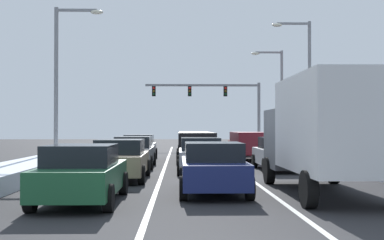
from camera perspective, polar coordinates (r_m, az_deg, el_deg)
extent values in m
plane|color=#28282B|center=(23.91, 0.95, -5.51)|extent=(120.00, 120.00, 0.00)
cube|color=silver|center=(28.08, 4.08, -4.80)|extent=(0.14, 44.86, 0.01)
cube|color=silver|center=(27.96, -2.90, -4.82)|extent=(0.14, 44.86, 0.01)
cube|color=silver|center=(29.06, 14.57, -4.03)|extent=(1.63, 44.86, 0.64)
cube|color=silver|center=(28.58, -13.61, -4.15)|extent=(2.11, 44.86, 0.57)
cube|color=slate|center=(17.83, 12.34, -2.08)|extent=(2.35, 2.20, 2.00)
cube|color=silver|center=(14.36, 15.76, -0.38)|extent=(2.35, 5.00, 2.60)
cylinder|color=black|center=(17.95, 8.62, -5.60)|extent=(0.28, 0.92, 0.92)
cylinder|color=black|center=(18.48, 15.53, -5.44)|extent=(0.28, 0.92, 0.92)
cylinder|color=black|center=(12.70, 12.91, -7.58)|extent=(0.28, 0.92, 0.92)
cube|color=silver|center=(23.44, 9.72, -4.05)|extent=(1.82, 4.50, 0.70)
cube|color=black|center=(23.27, 9.79, -2.59)|extent=(1.64, 2.20, 0.55)
cube|color=red|center=(21.15, 9.03, -4.08)|extent=(0.24, 0.08, 0.14)
cube|color=red|center=(21.44, 12.68, -4.03)|extent=(0.24, 0.08, 0.14)
cylinder|color=black|center=(24.83, 7.00, -4.57)|extent=(0.22, 0.66, 0.66)
cylinder|color=black|center=(25.16, 11.03, -4.51)|extent=(0.22, 0.66, 0.66)
cylinder|color=black|center=(21.78, 8.21, -5.10)|extent=(0.22, 0.66, 0.66)
cylinder|color=black|center=(22.15, 12.77, -5.01)|extent=(0.22, 0.66, 0.66)
cube|color=maroon|center=(30.23, 6.53, -2.54)|extent=(1.95, 4.90, 1.25)
cube|color=black|center=(27.84, 7.22, -2.12)|extent=(1.56, 0.06, 0.55)
cube|color=red|center=(27.76, 5.62, -2.90)|extent=(0.20, 0.08, 0.28)
cube|color=red|center=(27.99, 8.80, -2.88)|extent=(0.20, 0.08, 0.28)
cylinder|color=black|center=(31.83, 4.40, -3.67)|extent=(0.25, 0.74, 0.74)
cylinder|color=black|center=(32.08, 7.80, -3.65)|extent=(0.25, 0.74, 0.74)
cylinder|color=black|center=(28.46, 5.10, -4.01)|extent=(0.25, 0.74, 0.74)
cylinder|color=black|center=(28.74, 8.89, -3.98)|extent=(0.25, 0.74, 0.74)
cube|color=maroon|center=(36.63, 5.82, -2.89)|extent=(1.82, 4.50, 0.70)
cube|color=black|center=(36.46, 5.85, -1.95)|extent=(1.64, 2.20, 0.55)
cube|color=red|center=(34.36, 5.14, -2.83)|extent=(0.24, 0.08, 0.14)
cube|color=red|center=(34.54, 7.42, -2.81)|extent=(0.24, 0.08, 0.14)
cylinder|color=black|center=(38.08, 4.19, -3.26)|extent=(0.22, 0.66, 0.66)
cylinder|color=black|center=(38.29, 6.85, -3.25)|extent=(0.22, 0.66, 0.66)
cylinder|color=black|center=(35.00, 4.69, -3.48)|extent=(0.22, 0.66, 0.66)
cylinder|color=black|center=(35.23, 7.58, -3.46)|extent=(0.22, 0.66, 0.66)
cube|color=navy|center=(15.24, 2.35, -5.82)|extent=(1.82, 4.50, 0.70)
cube|color=black|center=(15.05, 2.38, -3.57)|extent=(1.64, 2.20, 0.55)
cube|color=red|center=(13.01, -0.07, -6.15)|extent=(0.24, 0.08, 0.14)
cube|color=red|center=(13.11, 6.02, -6.10)|extent=(0.24, 0.08, 0.14)
cylinder|color=black|center=(16.78, -1.06, -6.39)|extent=(0.22, 0.66, 0.66)
cylinder|color=black|center=(16.88, 5.03, -6.35)|extent=(0.22, 0.66, 0.66)
cylinder|color=black|center=(13.69, -0.97, -7.65)|extent=(0.22, 0.66, 0.66)
cylinder|color=black|center=(13.82, 6.49, -7.58)|extent=(0.22, 0.66, 0.66)
cube|color=#B7BABF|center=(22.14, 0.92, -4.26)|extent=(1.82, 4.50, 0.70)
cube|color=black|center=(21.96, 0.94, -2.70)|extent=(1.64, 2.20, 0.55)
cube|color=red|center=(19.92, -0.81, -4.29)|extent=(0.24, 0.08, 0.14)
cube|color=red|center=(19.98, 3.17, -4.28)|extent=(0.24, 0.08, 0.14)
cylinder|color=black|center=(23.69, -1.39, -4.76)|extent=(0.22, 0.66, 0.66)
cylinder|color=black|center=(23.76, 2.92, -4.75)|extent=(0.22, 0.66, 0.66)
cylinder|color=black|center=(20.60, -1.39, -5.35)|extent=(0.22, 0.66, 0.66)
cylinder|color=black|center=(20.68, 3.57, -5.33)|extent=(0.22, 0.66, 0.66)
cube|color=black|center=(28.09, 0.46, -2.68)|extent=(1.95, 4.90, 1.25)
cube|color=black|center=(25.68, 0.64, -2.24)|extent=(1.56, 0.06, 0.55)
cube|color=red|center=(25.68, -1.10, -3.08)|extent=(0.20, 0.08, 0.28)
cube|color=red|center=(25.74, 2.38, -3.07)|extent=(0.20, 0.08, 0.28)
cylinder|color=black|center=(29.80, -1.48, -3.87)|extent=(0.25, 0.74, 0.74)
cylinder|color=black|center=(29.86, 2.19, -3.86)|extent=(0.25, 0.74, 0.74)
cylinder|color=black|center=(26.41, -1.49, -4.26)|extent=(0.25, 0.74, 0.74)
cylinder|color=black|center=(26.48, 2.66, -4.26)|extent=(0.25, 0.74, 0.74)
cube|color=#38383D|center=(34.00, 0.23, -2.36)|extent=(1.95, 4.90, 1.25)
cube|color=black|center=(31.58, 0.36, -1.97)|extent=(1.56, 0.06, 0.55)
cube|color=red|center=(31.59, -1.06, -2.65)|extent=(0.20, 0.08, 0.28)
cube|color=red|center=(31.64, 1.77, -2.65)|extent=(0.20, 0.08, 0.28)
cylinder|color=black|center=(35.71, -1.38, -3.37)|extent=(0.25, 0.74, 0.74)
cylinder|color=black|center=(35.76, 1.68, -3.36)|extent=(0.25, 0.74, 0.74)
cylinder|color=black|center=(32.31, -1.38, -3.63)|extent=(0.25, 0.74, 0.74)
cylinder|color=black|center=(32.37, 2.01, -3.63)|extent=(0.25, 0.74, 0.74)
cube|color=#1E5633|center=(13.59, -12.15, -6.41)|extent=(1.82, 4.50, 0.70)
cube|color=black|center=(13.40, -12.27, -3.90)|extent=(1.64, 2.20, 0.55)
cube|color=red|center=(11.60, -17.57, -6.76)|extent=(0.24, 0.08, 0.14)
cube|color=red|center=(11.30, -10.77, -6.94)|extent=(0.24, 0.08, 0.14)
cylinder|color=black|center=(15.31, -14.37, -6.90)|extent=(0.22, 0.66, 0.66)
cylinder|color=black|center=(15.01, -7.68, -7.04)|extent=(0.22, 0.66, 0.66)
cylinder|color=black|center=(12.33, -17.63, -8.37)|extent=(0.22, 0.66, 0.66)
cylinder|color=black|center=(11.96, -9.32, -8.63)|extent=(0.22, 0.66, 0.66)
cube|color=#937F60|center=(19.16, -7.98, -4.78)|extent=(1.82, 4.50, 0.70)
cube|color=black|center=(18.98, -8.03, -2.99)|extent=(1.64, 2.20, 0.55)
cube|color=red|center=(17.08, -11.14, -4.86)|extent=(0.24, 0.08, 0.14)
cube|color=red|center=(16.90, -6.49, -4.91)|extent=(0.24, 0.08, 0.14)
cylinder|color=black|center=(20.83, -9.94, -5.29)|extent=(0.22, 0.66, 0.66)
cylinder|color=black|center=(20.65, -5.02, -5.34)|extent=(0.22, 0.66, 0.66)
cylinder|color=black|center=(17.78, -11.42, -6.06)|extent=(0.22, 0.66, 0.66)
cylinder|color=black|center=(17.56, -5.66, -6.13)|extent=(0.22, 0.66, 0.66)
cube|color=slate|center=(24.95, -6.52, -3.86)|extent=(1.82, 4.50, 0.70)
cube|color=black|center=(24.77, -6.55, -2.48)|extent=(1.64, 2.20, 0.55)
cube|color=red|center=(22.83, -8.74, -3.84)|extent=(0.24, 0.08, 0.14)
cube|color=red|center=(22.70, -5.27, -3.86)|extent=(0.24, 0.08, 0.14)
cylinder|color=black|center=(26.60, -8.14, -4.32)|extent=(0.22, 0.66, 0.66)
cylinder|color=black|center=(26.45, -4.30, -4.34)|extent=(0.22, 0.66, 0.66)
cylinder|color=black|center=(23.53, -9.03, -4.78)|extent=(0.22, 0.66, 0.66)
cylinder|color=black|center=(23.36, -4.68, -4.81)|extent=(0.22, 0.66, 0.66)
cube|color=silver|center=(30.68, -5.91, -3.29)|extent=(1.82, 4.50, 0.70)
cube|color=black|center=(30.51, -5.93, -2.17)|extent=(1.64, 2.20, 0.55)
cube|color=red|center=(28.55, -7.64, -3.23)|extent=(0.24, 0.08, 0.14)
cube|color=red|center=(28.43, -4.87, -3.25)|extent=(0.24, 0.08, 0.14)
cylinder|color=black|center=(32.32, -7.27, -3.70)|extent=(0.22, 0.66, 0.66)
cylinder|color=black|center=(32.18, -4.11, -3.71)|extent=(0.22, 0.66, 0.66)
cylinder|color=black|center=(29.24, -7.89, -4.00)|extent=(0.22, 0.66, 0.66)
cylinder|color=black|center=(29.09, -4.40, -4.02)|extent=(0.22, 0.66, 0.66)
cylinder|color=slate|center=(48.88, 7.50, 0.53)|extent=(0.28, 0.28, 6.20)
cube|color=slate|center=(48.49, 1.16, 3.91)|extent=(10.80, 0.20, 0.20)
cube|color=black|center=(48.60, 3.75, 3.22)|extent=(0.34, 0.34, 0.95)
sphere|color=red|center=(48.43, 3.77, 3.57)|extent=(0.22, 0.22, 0.22)
sphere|color=#593F0C|center=(48.41, 3.77, 3.23)|extent=(0.22, 0.22, 0.22)
sphere|color=#0C3819|center=(48.39, 3.77, 2.90)|extent=(0.22, 0.22, 0.22)
cube|color=black|center=(48.41, -0.26, 3.23)|extent=(0.34, 0.34, 0.95)
sphere|color=red|center=(48.24, -0.26, 3.59)|extent=(0.22, 0.22, 0.22)
sphere|color=#593F0C|center=(48.22, -0.26, 3.25)|extent=(0.22, 0.22, 0.22)
sphere|color=#0C3819|center=(48.20, -0.26, 2.91)|extent=(0.22, 0.22, 0.22)
cube|color=black|center=(48.46, -4.29, 3.23)|extent=(0.34, 0.34, 0.95)
sphere|color=red|center=(48.29, -4.30, 3.58)|extent=(0.22, 0.22, 0.22)
sphere|color=#593F0C|center=(48.27, -4.30, 3.25)|extent=(0.22, 0.22, 0.22)
sphere|color=#0C3819|center=(48.25, -4.30, 2.91)|extent=(0.22, 0.22, 0.22)
cylinder|color=gray|center=(35.21, 13.02, 3.42)|extent=(0.22, 0.22, 9.09)
cube|color=gray|center=(35.55, 11.25, 10.53)|extent=(2.20, 0.14, 0.14)
ellipsoid|color=#EAE5C6|center=(35.31, 9.48, 10.44)|extent=(0.70, 0.36, 0.24)
cylinder|color=gray|center=(43.07, 10.02, 2.15)|extent=(0.22, 0.22, 8.35)
cube|color=gray|center=(43.26, 8.56, 7.49)|extent=(2.20, 0.14, 0.14)
ellipsoid|color=#EAE5C6|center=(43.07, 7.11, 7.38)|extent=(0.70, 0.36, 0.24)
cylinder|color=gray|center=(28.77, -14.96, 3.79)|extent=(0.22, 0.22, 8.51)
cube|color=gray|center=(29.15, -12.78, 11.89)|extent=(2.20, 0.14, 0.14)
ellipsoid|color=#EAE5C6|center=(28.93, -10.60, 11.77)|extent=(0.70, 0.36, 0.24)
cylinder|color=#59595B|center=(37.20, 15.01, 0.43)|extent=(0.16, 0.16, 5.50)
cylinder|color=#59595B|center=(37.82, 17.92, 0.42)|extent=(0.16, 0.16, 5.50)
cube|color=red|center=(37.58, 16.46, 3.25)|extent=(3.20, 0.12, 1.60)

